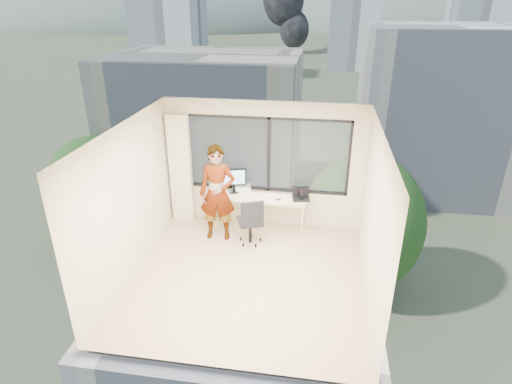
% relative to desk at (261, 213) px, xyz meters
% --- Properties ---
extents(floor, '(4.00, 4.00, 0.01)m').
position_rel_desk_xyz_m(floor, '(0.00, -1.66, -0.38)').
color(floor, tan).
rests_on(floor, ground).
extents(ceiling, '(4.00, 4.00, 0.01)m').
position_rel_desk_xyz_m(ceiling, '(0.00, -1.66, 2.23)').
color(ceiling, white).
rests_on(ceiling, ground).
extents(wall_front, '(4.00, 0.01, 2.60)m').
position_rel_desk_xyz_m(wall_front, '(0.00, -3.66, 0.93)').
color(wall_front, beige).
rests_on(wall_front, ground).
extents(wall_left, '(0.01, 4.00, 2.60)m').
position_rel_desk_xyz_m(wall_left, '(-2.00, -1.66, 0.93)').
color(wall_left, beige).
rests_on(wall_left, ground).
extents(wall_right, '(0.01, 4.00, 2.60)m').
position_rel_desk_xyz_m(wall_right, '(2.00, -1.66, 0.93)').
color(wall_right, beige).
rests_on(wall_right, ground).
extents(window_wall, '(3.30, 0.16, 1.55)m').
position_rel_desk_xyz_m(window_wall, '(0.05, 0.34, 1.15)').
color(window_wall, black).
rests_on(window_wall, ground).
extents(curtain, '(0.45, 0.14, 2.30)m').
position_rel_desk_xyz_m(curtain, '(-1.72, 0.22, 0.77)').
color(curtain, beige).
rests_on(curtain, floor).
extents(desk, '(1.80, 0.60, 0.75)m').
position_rel_desk_xyz_m(desk, '(0.00, 0.00, 0.00)').
color(desk, tan).
rests_on(desk, floor).
extents(chair, '(0.66, 0.66, 1.00)m').
position_rel_desk_xyz_m(chair, '(-0.13, -0.55, 0.12)').
color(chair, black).
rests_on(chair, floor).
extents(person, '(0.73, 0.51, 1.91)m').
position_rel_desk_xyz_m(person, '(-0.79, -0.42, 0.58)').
color(person, '#2D2D33').
rests_on(person, floor).
extents(monitor, '(0.53, 0.24, 0.52)m').
position_rel_desk_xyz_m(monitor, '(-0.59, 0.12, 0.63)').
color(monitor, black).
rests_on(monitor, desk).
extents(game_console, '(0.37, 0.33, 0.08)m').
position_rel_desk_xyz_m(game_console, '(-0.42, 0.26, 0.41)').
color(game_console, white).
rests_on(game_console, desk).
extents(laptop, '(0.39, 0.41, 0.22)m').
position_rel_desk_xyz_m(laptop, '(0.80, -0.01, 0.48)').
color(laptop, black).
rests_on(laptop, desk).
extents(cellphone, '(0.11, 0.07, 0.01)m').
position_rel_desk_xyz_m(cellphone, '(0.36, -0.10, 0.38)').
color(cellphone, black).
rests_on(cellphone, desk).
extents(pen_cup, '(0.11, 0.11, 0.11)m').
position_rel_desk_xyz_m(pen_cup, '(0.80, -0.01, 0.43)').
color(pen_cup, black).
rests_on(pen_cup, desk).
extents(handbag, '(0.31, 0.19, 0.22)m').
position_rel_desk_xyz_m(handbag, '(0.80, 0.19, 0.49)').
color(handbag, '#0E5154').
rests_on(handbag, desk).
extents(exterior_ground, '(400.00, 400.00, 0.04)m').
position_rel_desk_xyz_m(exterior_ground, '(0.00, 118.34, -14.38)').
color(exterior_ground, '#515B3D').
rests_on(exterior_ground, ground).
extents(near_bldg_a, '(16.00, 12.00, 14.00)m').
position_rel_desk_xyz_m(near_bldg_a, '(-9.00, 28.34, -7.38)').
color(near_bldg_a, beige).
rests_on(near_bldg_a, exterior_ground).
extents(near_bldg_b, '(14.00, 13.00, 16.00)m').
position_rel_desk_xyz_m(near_bldg_b, '(12.00, 36.34, -6.38)').
color(near_bldg_b, white).
rests_on(near_bldg_b, exterior_ground).
extents(far_tower_a, '(14.00, 14.00, 28.00)m').
position_rel_desk_xyz_m(far_tower_a, '(-35.00, 93.34, -0.38)').
color(far_tower_a, silver).
rests_on(far_tower_a, exterior_ground).
extents(far_tower_b, '(13.00, 13.00, 30.00)m').
position_rel_desk_xyz_m(far_tower_b, '(8.00, 118.34, 0.62)').
color(far_tower_b, silver).
rests_on(far_tower_b, exterior_ground).
extents(far_tower_c, '(15.00, 15.00, 26.00)m').
position_rel_desk_xyz_m(far_tower_c, '(45.00, 138.34, -1.38)').
color(far_tower_c, silver).
rests_on(far_tower_c, exterior_ground).
extents(far_tower_d, '(16.00, 14.00, 22.00)m').
position_rel_desk_xyz_m(far_tower_d, '(-60.00, 148.34, -3.38)').
color(far_tower_d, silver).
rests_on(far_tower_d, exterior_ground).
extents(hill_a, '(288.00, 216.00, 90.00)m').
position_rel_desk_xyz_m(hill_a, '(-120.00, 318.34, -14.38)').
color(hill_a, slate).
rests_on(hill_a, exterior_ground).
extents(hill_b, '(300.00, 220.00, 96.00)m').
position_rel_desk_xyz_m(hill_b, '(100.00, 318.34, -14.38)').
color(hill_b, slate).
rests_on(hill_b, exterior_ground).
extents(tree_a, '(7.00, 7.00, 8.00)m').
position_rel_desk_xyz_m(tree_a, '(-16.00, 20.34, -10.38)').
color(tree_a, '#234818').
rests_on(tree_a, exterior_ground).
extents(tree_b, '(7.60, 7.60, 9.00)m').
position_rel_desk_xyz_m(tree_b, '(4.00, 16.34, -9.88)').
color(tree_b, '#234818').
rests_on(tree_b, exterior_ground).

